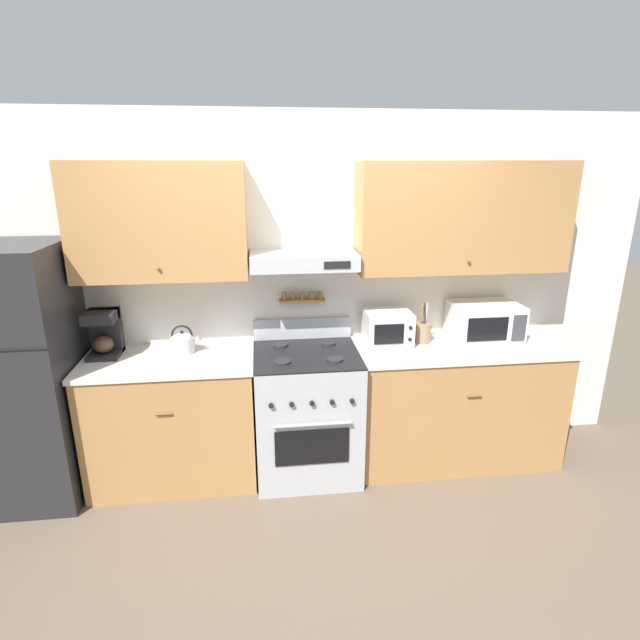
# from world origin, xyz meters

# --- Properties ---
(ground_plane) EXTENTS (16.00, 16.00, 0.00)m
(ground_plane) POSITION_xyz_m (0.00, 0.00, 0.00)
(ground_plane) COLOR brown
(wall_back) EXTENTS (5.20, 0.46, 2.55)m
(wall_back) POSITION_xyz_m (0.09, 0.60, 1.49)
(wall_back) COLOR silver
(wall_back) RESTS_ON ground_plane
(counter_left) EXTENTS (1.16, 0.65, 0.93)m
(counter_left) POSITION_xyz_m (-0.95, 0.33, 0.46)
(counter_left) COLOR #AD7A47
(counter_left) RESTS_ON ground_plane
(counter_right) EXTENTS (1.52, 0.65, 0.93)m
(counter_right) POSITION_xyz_m (1.13, 0.33, 0.46)
(counter_right) COLOR #AD7A47
(counter_right) RESTS_ON ground_plane
(stove_range) EXTENTS (0.73, 0.71, 1.08)m
(stove_range) POSITION_xyz_m (0.00, 0.30, 0.47)
(stove_range) COLOR #ADAFB5
(stove_range) RESTS_ON ground_plane
(refrigerator) EXTENTS (0.67, 0.73, 1.73)m
(refrigerator) POSITION_xyz_m (-1.88, 0.28, 0.86)
(refrigerator) COLOR #232326
(refrigerator) RESTS_ON ground_plane
(tea_kettle) EXTENTS (0.21, 0.17, 0.20)m
(tea_kettle) POSITION_xyz_m (-0.86, 0.42, 1.00)
(tea_kettle) COLOR #B7B7BC
(tea_kettle) RESTS_ON counter_left
(coffee_maker) EXTENTS (0.21, 0.24, 0.32)m
(coffee_maker) POSITION_xyz_m (-1.38, 0.45, 1.08)
(coffee_maker) COLOR black
(coffee_maker) RESTS_ON counter_left
(microwave) EXTENTS (0.50, 0.37, 0.27)m
(microwave) POSITION_xyz_m (1.36, 0.44, 1.06)
(microwave) COLOR white
(microwave) RESTS_ON counter_right
(utensil_crock) EXTENTS (0.12, 0.12, 0.30)m
(utensil_crock) POSITION_xyz_m (0.88, 0.42, 1.00)
(utensil_crock) COLOR #8E7051
(utensil_crock) RESTS_ON counter_right
(toaster_oven) EXTENTS (0.33, 0.29, 0.24)m
(toaster_oven) POSITION_xyz_m (0.61, 0.42, 1.05)
(toaster_oven) COLOR white
(toaster_oven) RESTS_ON counter_right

